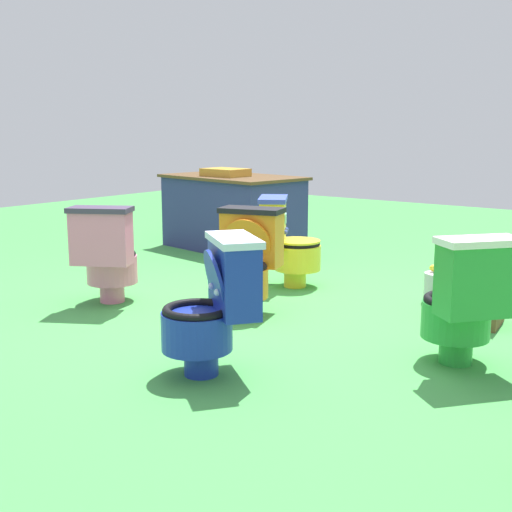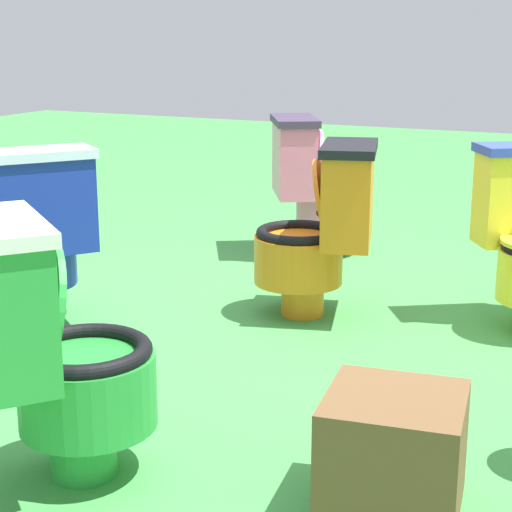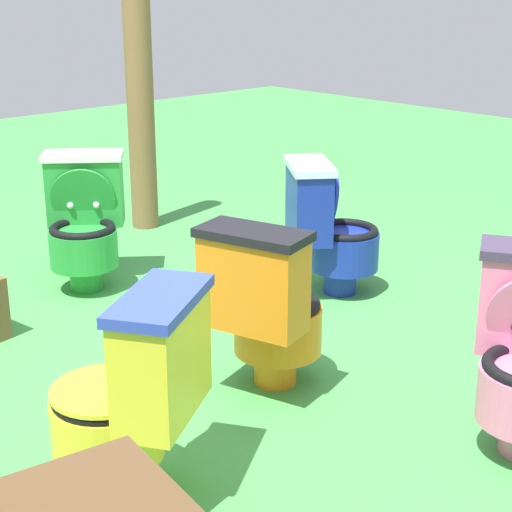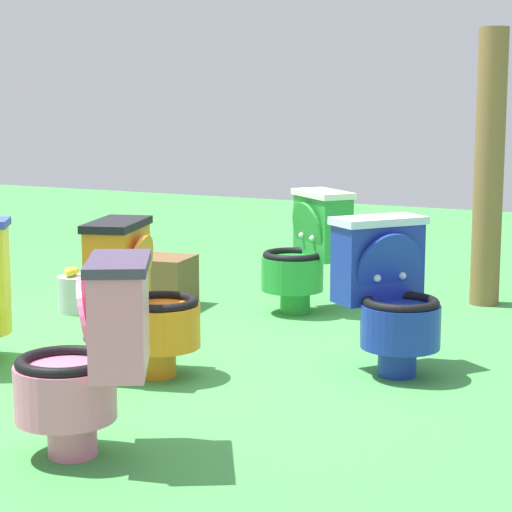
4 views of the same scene
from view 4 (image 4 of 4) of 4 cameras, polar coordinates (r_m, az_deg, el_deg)
ground at (r=4.86m, az=-6.24°, el=-6.28°), size 14.00×14.00×0.00m
toilet_green at (r=5.93m, az=2.91°, el=0.32°), size 0.64×0.62×0.73m
toilet_orange at (r=4.62m, az=-6.64°, el=-2.34°), size 0.52×0.58×0.73m
toilet_pink at (r=3.63m, az=-9.47°, el=-5.66°), size 0.60×0.63×0.73m
toilet_blue at (r=4.69m, az=7.67°, el=-2.18°), size 0.62×0.63×0.73m
wooden_post at (r=6.24m, az=13.21°, el=4.91°), size 0.18×0.18×1.69m
small_crate at (r=6.15m, az=-5.32°, el=-1.45°), size 0.38×0.38×0.31m
lemon_bucket at (r=6.05m, az=-10.29°, el=-2.10°), size 0.22×0.22×0.28m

